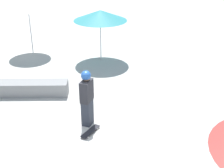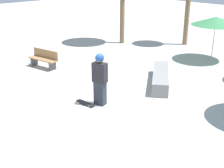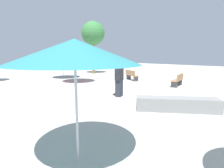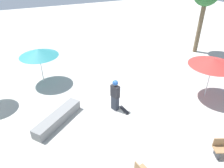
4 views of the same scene
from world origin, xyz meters
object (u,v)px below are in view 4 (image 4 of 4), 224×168
Objects in this scene: concrete_ledge at (58,118)px; shade_umbrella_red at (213,62)px; skater_main at (115,94)px; shade_umbrella_teal at (39,52)px; skateboard at (124,110)px.

shade_umbrella_red is (-1.16, -8.69, 2.02)m from concrete_ledge.
concrete_ledge is (0.15, 3.15, -0.74)m from skater_main.
skater_main is 5.77m from shade_umbrella_red.
concrete_ledge is 1.13× the size of shade_umbrella_teal.
shade_umbrella_red is (-0.67, -5.14, 2.22)m from skateboard.
concrete_ledge reaches higher than skateboard.
skateboard is 3.59m from concrete_ledge.
concrete_ledge is at bearing -110.55° from skater_main.
skateboard is 6.46m from shade_umbrella_teal.
shade_umbrella_teal is at bearing -149.90° from skateboard.
skateboard is 5.64m from shade_umbrella_red.
skater_main reaches higher than concrete_ledge.
shade_umbrella_teal reaches higher than skater_main.
skateboard is at bearing 32.25° from skater_main.
concrete_ledge is at bearing 82.43° from shade_umbrella_red.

